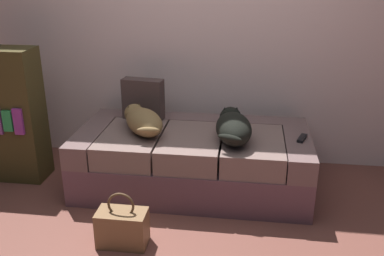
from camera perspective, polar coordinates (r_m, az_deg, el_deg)
back_wall at (r=3.80m, az=1.46°, el=16.17°), size 6.40×0.10×2.80m
couch at (r=3.49m, az=0.11°, el=-4.16°), size 1.81×0.90×0.48m
dog_tan at (r=3.37m, az=-6.53°, el=0.98°), size 0.45×0.52×0.20m
dog_dark at (r=3.22m, az=5.39°, el=0.20°), size 0.33×0.61×0.21m
tv_remote at (r=3.35m, az=14.24°, el=-1.30°), size 0.09×0.16×0.02m
throw_pillow at (r=3.65m, az=-6.42°, el=3.80°), size 0.35×0.16×0.34m
handbag at (r=2.90m, az=-9.12°, el=-12.73°), size 0.32×0.18×0.38m
bookshelf at (r=3.85m, az=-23.08°, el=1.57°), size 0.56×0.30×1.10m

